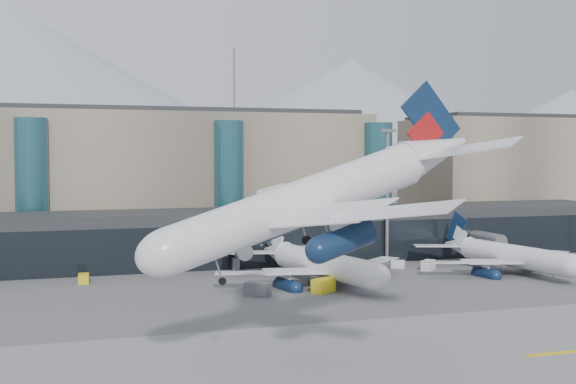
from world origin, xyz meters
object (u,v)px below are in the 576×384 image
at_px(hero_jet, 328,185).
at_px(jet_parked_right, 501,248).
at_px(veh_g, 398,264).
at_px(veh_h, 323,286).
at_px(veh_b, 84,279).
at_px(veh_d, 428,265).
at_px(jet_parked_mid, 313,255).
at_px(veh_c, 258,289).
at_px(lightmast_mid, 387,188).

xyz_separation_m(hero_jet, jet_parked_right, (49.46, 43.89, -13.61)).
bearing_deg(veh_g, veh_h, -104.59).
relative_size(veh_b, veh_d, 0.86).
bearing_deg(jet_parked_mid, veh_c, 113.43).
xyz_separation_m(jet_parked_mid, veh_b, (-35.66, 9.96, -3.71)).
height_order(hero_jet, jet_parked_mid, hero_jet).
distance_m(jet_parked_mid, veh_d, 24.68).
bearing_deg(veh_d, veh_h, 168.33).
relative_size(veh_b, veh_g, 1.10).
bearing_deg(veh_c, veh_g, 69.21).
bearing_deg(veh_d, jet_parked_right, -65.45).
distance_m(veh_c, veh_h, 10.19).
xyz_separation_m(lightmast_mid, veh_g, (-0.83, -6.51, -13.71)).
bearing_deg(veh_b, veh_h, -115.16).
xyz_separation_m(jet_parked_right, veh_g, (-15.67, 9.10, -3.51)).
relative_size(jet_parked_mid, veh_d, 11.87).
relative_size(jet_parked_right, veh_h, 9.14).
bearing_deg(veh_b, veh_d, -90.96).
xyz_separation_m(lightmast_mid, veh_h, (-22.01, -24.33, -13.38)).
height_order(hero_jet, jet_parked_right, hero_jet).
height_order(jet_parked_mid, veh_g, jet_parked_mid).
bearing_deg(veh_h, veh_c, 144.49).
distance_m(veh_b, veh_g, 55.41).
bearing_deg(veh_b, jet_parked_mid, -102.05).
relative_size(jet_parked_mid, veh_c, 10.03).
bearing_deg(veh_h, hero_jet, -143.89).
relative_size(veh_g, veh_h, 0.64).
relative_size(jet_parked_mid, veh_h, 9.76).
height_order(veh_b, veh_h, veh_h).
height_order(jet_parked_right, veh_d, jet_parked_right).
xyz_separation_m(lightmast_mid, jet_parked_right, (14.84, -15.61, -10.20)).
distance_m(hero_jet, veh_h, 40.96).
bearing_deg(hero_jet, veh_g, 50.22).
distance_m(jet_parked_mid, jet_parked_right, 35.41).
height_order(jet_parked_right, veh_b, jet_parked_right).
distance_m(lightmast_mid, hero_jet, 68.93).
relative_size(veh_d, veh_h, 0.82).
bearing_deg(jet_parked_mid, veh_g, -78.28).
height_order(jet_parked_right, veh_h, jet_parked_right).
bearing_deg(lightmast_mid, veh_c, -143.20).
distance_m(hero_jet, veh_c, 39.27).
bearing_deg(jet_parked_mid, veh_d, -90.44).
relative_size(jet_parked_right, veh_b, 12.86).
height_order(lightmast_mid, veh_c, lightmast_mid).
xyz_separation_m(veh_g, veh_h, (-21.18, -17.82, 0.33)).
height_order(veh_c, veh_h, veh_h).
height_order(jet_parked_mid, jet_parked_right, jet_parked_mid).
xyz_separation_m(jet_parked_mid, veh_c, (-11.63, -8.55, -3.46)).
bearing_deg(veh_g, veh_c, -115.40).
height_order(hero_jet, veh_c, hero_jet).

